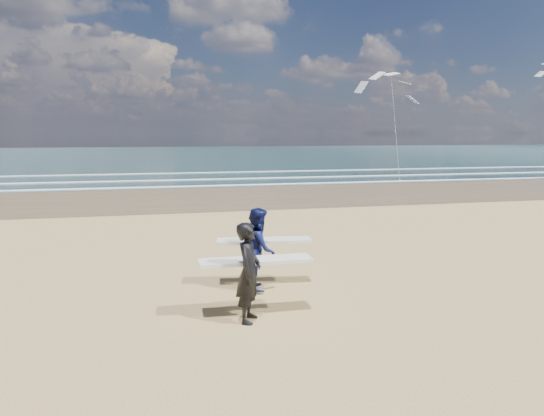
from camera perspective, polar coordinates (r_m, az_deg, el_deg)
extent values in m
cube|color=#4F3F2A|center=(35.33, 24.86, 2.23)|extent=(220.00, 12.00, 0.01)
cube|color=#193537|center=(84.54, 1.68, 6.37)|extent=(220.00, 100.00, 0.02)
cube|color=white|center=(39.20, 20.55, 3.12)|extent=(220.00, 0.50, 0.05)
cube|color=white|center=(43.16, 17.10, 3.76)|extent=(220.00, 0.50, 0.05)
cube|color=white|center=(48.87, 13.26, 4.45)|extent=(220.00, 0.50, 0.05)
imported|color=black|center=(9.16, -2.75, -7.58)|extent=(0.69, 0.82, 1.90)
cube|color=white|center=(9.49, -1.95, -6.19)|extent=(2.21, 0.56, 0.07)
imported|color=#0B1142|center=(11.03, -1.55, -4.81)|extent=(0.85, 1.01, 1.88)
cube|color=white|center=(11.38, -0.93, -3.84)|extent=(2.25, 0.80, 0.07)
cube|color=slate|center=(38.08, 14.77, 3.24)|extent=(0.12, 0.12, 0.10)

